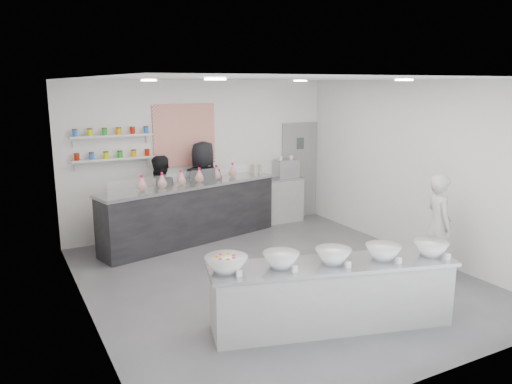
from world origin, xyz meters
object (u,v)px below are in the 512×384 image
prep_counter (332,295)px  staff_left (159,200)px  espresso_machine (286,169)px  woman_prep (438,226)px  espresso_ledge (274,201)px  back_bar (191,213)px  staff_right (204,189)px

prep_counter → staff_left: bearing=116.9°
espresso_machine → woman_prep: (0.42, -3.80, -0.34)m
espresso_ledge → espresso_machine: 0.72m
back_bar → staff_left: staff_left is taller
espresso_ledge → espresso_machine: (0.29, 0.00, 0.66)m
staff_right → prep_counter: bearing=114.3°
staff_right → woman_prep: bearing=148.2°
staff_right → espresso_ledge: bearing=-149.2°
espresso_ledge → staff_right: (-1.67, -0.17, 0.45)m
espresso_ledge → back_bar: bearing=-168.2°
prep_counter → back_bar: size_ratio=0.84×
prep_counter → staff_right: size_ratio=1.61×
prep_counter → espresso_ledge: size_ratio=2.34×
back_bar → espresso_machine: 2.43m
espresso_ledge → woman_prep: size_ratio=0.80×
prep_counter → staff_left: (-0.84, 4.23, 0.41)m
staff_right → staff_left: bearing=24.9°
prep_counter → woman_prep: size_ratio=1.88×
espresso_ledge → staff_left: (-2.56, -0.17, 0.34)m
back_bar → espresso_ledge: (2.03, 0.42, -0.08)m
back_bar → espresso_ledge: back_bar is taller
espresso_machine → staff_left: staff_left is taller
back_bar → espresso_machine: espresso_machine is taller
espresso_ledge → staff_right: bearing=-174.1°
espresso_machine → woman_prep: size_ratio=0.30×
back_bar → espresso_ledge: 2.08m
prep_counter → back_bar: 3.99m
back_bar → espresso_machine: size_ratio=7.42×
staff_left → woman_prep: bearing=113.2°
woman_prep → staff_right: bearing=54.6°
prep_counter → espresso_machine: (2.01, 4.40, 0.73)m
espresso_machine → espresso_ledge: bearing=180.0°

